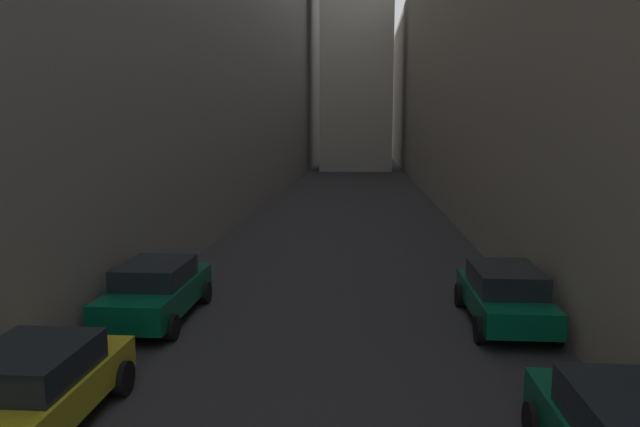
% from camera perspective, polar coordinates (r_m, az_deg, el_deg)
% --- Properties ---
extents(ground_plane, '(264.00, 264.00, 0.00)m').
position_cam_1_polar(ground_plane, '(45.02, 3.11, 2.09)').
color(ground_plane, '#232326').
extents(building_block_left, '(10.34, 108.00, 25.66)m').
position_cam_1_polar(building_block_left, '(48.80, -9.98, 17.58)').
color(building_block_left, slate).
rests_on(building_block_left, ground).
extents(building_block_right, '(14.27, 108.00, 19.33)m').
position_cam_1_polar(building_block_right, '(48.45, 18.81, 13.56)').
color(building_block_right, gray).
rests_on(building_block_right, ground).
extents(parked_car_left_second, '(1.98, 4.01, 1.43)m').
position_cam_1_polar(parked_car_left_second, '(10.83, -26.10, -14.97)').
color(parked_car_left_second, '#A59919').
rests_on(parked_car_left_second, ground).
extents(parked_car_left_third, '(1.96, 4.31, 1.51)m').
position_cam_1_polar(parked_car_left_third, '(15.66, -15.65, -7.18)').
color(parked_car_left_third, '#05472D').
rests_on(parked_car_left_third, ground).
extents(parked_car_right_third, '(1.92, 4.17, 1.46)m').
position_cam_1_polar(parked_car_right_third, '(15.45, 17.50, -7.50)').
color(parked_car_right_third, '#05472D').
rests_on(parked_car_right_third, ground).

